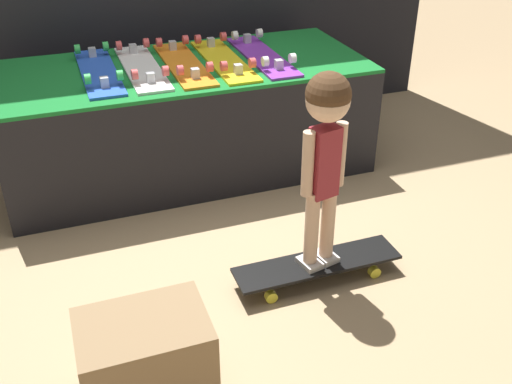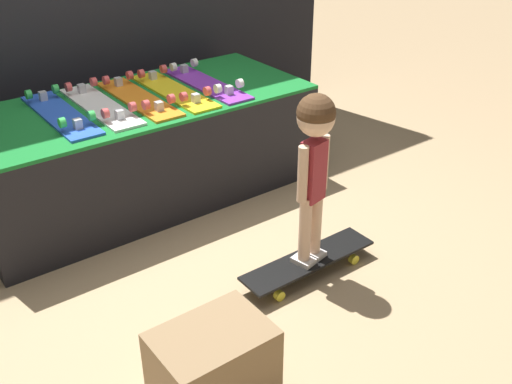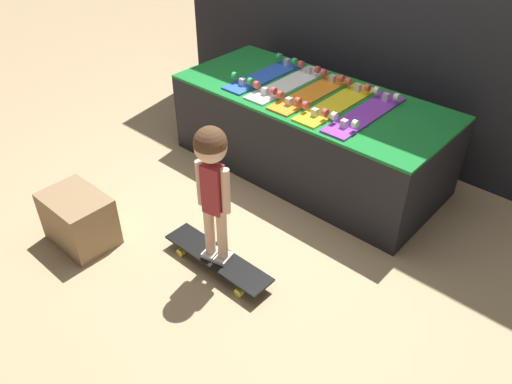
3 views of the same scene
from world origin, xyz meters
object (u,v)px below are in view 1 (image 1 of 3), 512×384
at_px(skateboard_white_on_rack, 142,66).
at_px(skateboard_purple_on_rack, 262,55).
at_px(skateboard_blue_on_rack, 99,70).
at_px(storage_box, 146,361).
at_px(skateboard_yellow_on_rack, 224,59).
at_px(skateboard_on_floor, 317,265).
at_px(child, 326,136).
at_px(skateboard_orange_on_rack, 183,63).

relative_size(skateboard_white_on_rack, skateboard_purple_on_rack, 1.00).
xyz_separation_m(skateboard_blue_on_rack, storage_box, (-0.11, -1.66, -0.47)).
bearing_deg(storage_box, skateboard_yellow_on_rack, 63.95).
distance_m(skateboard_on_floor, child, 0.63).
height_order(skateboard_orange_on_rack, skateboard_on_floor, skateboard_orange_on_rack).
bearing_deg(skateboard_orange_on_rack, skateboard_on_floor, -77.80).
height_order(skateboard_white_on_rack, skateboard_yellow_on_rack, same).
distance_m(skateboard_blue_on_rack, skateboard_orange_on_rack, 0.46).
bearing_deg(skateboard_orange_on_rack, skateboard_white_on_rack, 175.97).
bearing_deg(skateboard_white_on_rack, storage_box, -101.53).
relative_size(skateboard_white_on_rack, storage_box, 1.79).
xyz_separation_m(skateboard_orange_on_rack, skateboard_purple_on_rack, (0.46, -0.01, 0.00)).
bearing_deg(skateboard_on_floor, storage_box, -154.35).
bearing_deg(skateboard_orange_on_rack, skateboard_yellow_on_rack, -3.31).
height_order(skateboard_orange_on_rack, storage_box, skateboard_orange_on_rack).
height_order(skateboard_yellow_on_rack, child, child).
bearing_deg(skateboard_on_floor, skateboard_orange_on_rack, 102.20).
height_order(skateboard_on_floor, child, child).
distance_m(skateboard_purple_on_rack, storage_box, 1.97).
bearing_deg(skateboard_yellow_on_rack, storage_box, -116.05).
relative_size(skateboard_blue_on_rack, storage_box, 1.79).
relative_size(skateboard_yellow_on_rack, skateboard_on_floor, 1.03).
distance_m(skateboard_yellow_on_rack, storage_box, 1.87).
bearing_deg(skateboard_blue_on_rack, skateboard_yellow_on_rack, -3.44).
relative_size(skateboard_blue_on_rack, skateboard_purple_on_rack, 1.00).
relative_size(skateboard_purple_on_rack, storage_box, 1.79).
distance_m(skateboard_orange_on_rack, skateboard_purple_on_rack, 0.46).
xyz_separation_m(skateboard_blue_on_rack, child, (0.72, -1.26, 0.06)).
bearing_deg(skateboard_yellow_on_rack, skateboard_purple_on_rack, -0.26).
bearing_deg(child, skateboard_on_floor, 91.78).
xyz_separation_m(skateboard_blue_on_rack, skateboard_yellow_on_rack, (0.68, -0.04, 0.00)).
relative_size(skateboard_orange_on_rack, skateboard_on_floor, 1.03).
height_order(skateboard_blue_on_rack, storage_box, skateboard_blue_on_rack).
xyz_separation_m(skateboard_white_on_rack, skateboard_purple_on_rack, (0.68, -0.03, 0.00)).
distance_m(skateboard_yellow_on_rack, skateboard_on_floor, 1.35).
relative_size(skateboard_blue_on_rack, skateboard_orange_on_rack, 1.00).
bearing_deg(child, skateboard_yellow_on_rack, 79.59).
relative_size(skateboard_orange_on_rack, skateboard_yellow_on_rack, 1.00).
height_order(skateboard_purple_on_rack, skateboard_on_floor, skateboard_purple_on_rack).
height_order(skateboard_white_on_rack, skateboard_orange_on_rack, same).
distance_m(skateboard_blue_on_rack, skateboard_white_on_rack, 0.23).
relative_size(skateboard_orange_on_rack, storage_box, 1.79).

